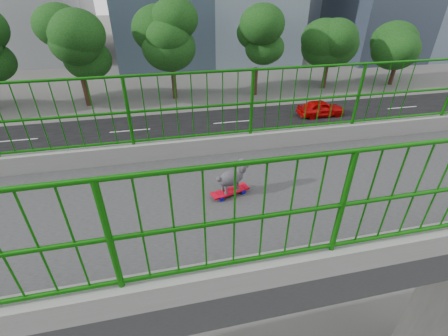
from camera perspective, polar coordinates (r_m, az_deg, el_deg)
name	(u,v)px	position (r m, az deg, el deg)	size (l,w,h in m)	color
road	(125,171)	(19.01, -18.13, -0.56)	(18.00, 90.00, 0.02)	black
footbridge	(14,323)	(5.97, -34.88, -22.85)	(3.00, 24.00, 7.00)	#2D2D2F
street_trees	(138,49)	(29.72, -16.00, 20.81)	(5.30, 60.40, 7.26)	black
skateboard	(230,192)	(4.25, 1.16, -4.48)	(0.31, 0.57, 0.07)	red
poodle	(232,176)	(4.12, 1.52, -1.61)	(0.30, 0.49, 0.42)	#2B282D
car_0	(86,250)	(13.21, -24.69, -13.92)	(1.84, 4.58, 1.56)	black
car_1	(339,172)	(17.87, 20.97, -0.72)	(1.47, 4.20, 1.39)	black
car_4	(321,108)	(27.20, 17.84, 10.71)	(1.59, 3.94, 1.34)	red
car_6	(102,202)	(15.63, -22.13, -5.91)	(2.31, 5.00, 1.39)	#9F9FA4
car_7	(349,142)	(21.50, 22.54, 4.64)	(2.14, 5.27, 1.53)	black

